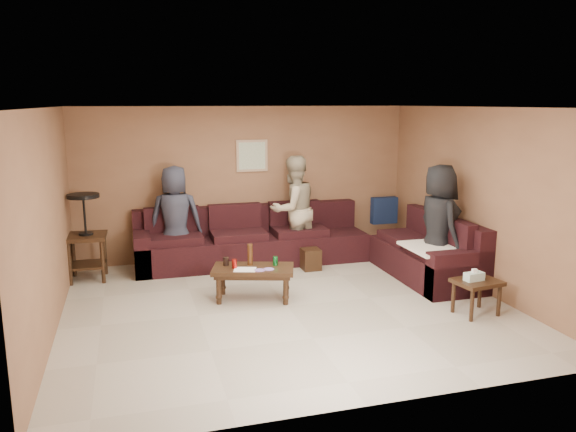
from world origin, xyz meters
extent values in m
plane|color=#BCB39F|center=(0.00, 0.00, 0.00)|extent=(5.50, 5.50, 0.00)
cube|color=silver|center=(0.00, 0.00, 2.45)|extent=(5.50, 5.00, 0.10)
cube|color=brown|center=(0.00, 2.50, 1.25)|extent=(5.50, 0.10, 2.50)
cube|color=brown|center=(0.00, -2.50, 1.25)|extent=(5.50, 0.10, 2.50)
cube|color=brown|center=(-2.75, 0.00, 1.25)|extent=(0.10, 5.00, 2.50)
cube|color=brown|center=(2.75, 0.00, 1.25)|extent=(0.10, 5.00, 2.50)
cube|color=black|center=(0.00, 2.05, 0.23)|extent=(3.70, 0.90, 0.45)
cube|color=black|center=(0.00, 2.38, 0.68)|extent=(3.70, 0.24, 0.45)
cube|color=black|center=(-1.73, 2.05, 0.32)|extent=(0.24, 0.90, 0.63)
cube|color=black|center=(2.30, 0.60, 0.23)|extent=(0.90, 2.00, 0.45)
cube|color=black|center=(2.63, 0.60, 0.68)|extent=(0.24, 2.00, 0.45)
cube|color=black|center=(2.30, -0.28, 0.32)|extent=(0.90, 0.24, 0.63)
cube|color=#131E3C|center=(2.30, 2.05, 0.75)|extent=(0.45, 0.14, 0.45)
cube|color=white|center=(2.30, 0.15, 0.58)|extent=(1.00, 0.85, 0.04)
cube|color=#321E10|center=(-0.36, 0.38, 0.41)|extent=(1.16, 0.81, 0.06)
cube|color=#321E10|center=(-0.36, 0.38, 0.35)|extent=(1.07, 0.72, 0.05)
cylinder|color=#321E10|center=(-0.83, 0.33, 0.19)|extent=(0.07, 0.07, 0.38)
cylinder|color=#321E10|center=(0.00, 0.07, 0.19)|extent=(0.07, 0.07, 0.38)
cylinder|color=#321E10|center=(-0.72, 0.69, 0.19)|extent=(0.07, 0.07, 0.38)
cylinder|color=#321E10|center=(0.11, 0.44, 0.19)|extent=(0.07, 0.07, 0.38)
cylinder|color=red|center=(-0.60, 0.41, 0.50)|extent=(0.07, 0.07, 0.12)
cylinder|color=#168031|center=(-0.06, 0.39, 0.50)|extent=(0.07, 0.07, 0.12)
cylinder|color=#3E220E|center=(-0.37, 0.51, 0.58)|extent=(0.07, 0.07, 0.28)
cylinder|color=black|center=(-0.68, 0.56, 0.50)|extent=(0.08, 0.08, 0.11)
cube|color=white|center=(-0.48, 0.30, 0.44)|extent=(0.33, 0.29, 0.00)
cylinder|color=#DE4EA2|center=(-0.31, 0.22, 0.44)|extent=(0.14, 0.14, 0.01)
cylinder|color=#DE4EA2|center=(-0.19, 0.23, 0.44)|extent=(0.14, 0.14, 0.01)
cube|color=#321E10|center=(-2.50, 1.88, 0.65)|extent=(0.58, 0.58, 0.06)
cube|color=#321E10|center=(-2.50, 1.88, 0.22)|extent=(0.51, 0.51, 0.03)
cylinder|color=#321E10|center=(-2.74, 1.66, 0.32)|extent=(0.06, 0.06, 0.65)
cylinder|color=#321E10|center=(-2.29, 1.64, 0.32)|extent=(0.06, 0.06, 0.65)
cylinder|color=#321E10|center=(-2.72, 2.11, 0.32)|extent=(0.06, 0.06, 0.65)
cylinder|color=#321E10|center=(-2.27, 2.09, 0.32)|extent=(0.06, 0.06, 0.65)
cylinder|color=black|center=(-2.50, 1.88, 0.69)|extent=(0.20, 0.20, 0.03)
cylinder|color=black|center=(-2.50, 1.88, 0.98)|extent=(0.03, 0.03, 0.54)
cylinder|color=black|center=(-2.50, 1.88, 1.25)|extent=(0.45, 0.45, 0.06)
cube|color=#321E10|center=(2.15, -0.89, 0.41)|extent=(0.58, 0.50, 0.05)
cylinder|color=#321E10|center=(1.97, -1.08, 0.21)|extent=(0.05, 0.05, 0.41)
cylinder|color=#321E10|center=(2.38, -1.02, 0.21)|extent=(0.05, 0.05, 0.41)
cylinder|color=#321E10|center=(1.92, -0.76, 0.21)|extent=(0.05, 0.05, 0.41)
cylinder|color=#321E10|center=(2.34, -0.70, 0.21)|extent=(0.05, 0.05, 0.41)
cube|color=white|center=(2.10, -0.89, 0.49)|extent=(0.25, 0.15, 0.10)
cube|color=white|center=(2.10, -0.89, 0.56)|extent=(0.06, 0.04, 0.05)
cube|color=#321E10|center=(0.79, 1.46, 0.16)|extent=(0.28, 0.28, 0.33)
cube|color=tan|center=(0.10, 2.48, 1.70)|extent=(0.52, 0.03, 0.52)
cube|color=beige|center=(0.10, 2.46, 1.70)|extent=(0.44, 0.01, 0.44)
imported|color=#292C3A|center=(-1.20, 2.08, 0.81)|extent=(0.86, 0.63, 1.62)
imported|color=tan|center=(0.66, 1.97, 0.87)|extent=(1.01, 0.89, 1.73)
imported|color=black|center=(2.32, 0.34, 0.86)|extent=(0.56, 0.85, 1.72)
camera|label=1|loc=(-1.86, -6.53, 2.56)|focal=35.00mm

